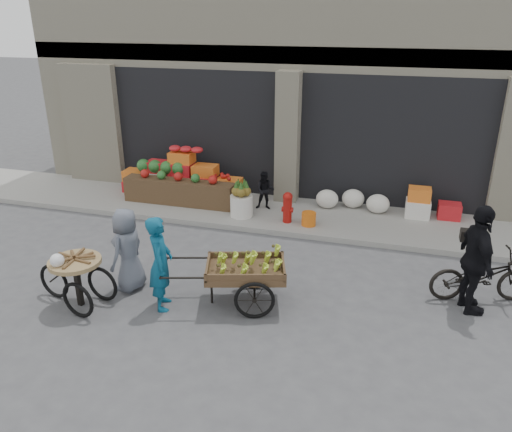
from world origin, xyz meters
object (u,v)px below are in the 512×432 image
(vendor_grey, at_px, (128,250))
(cyclist, at_px, (476,260))
(pineapple_bin, at_px, (242,206))
(orange_bucket, at_px, (309,219))
(vendor_woman, at_px, (160,263))
(banana_cart, at_px, (243,267))
(fire_hydrant, at_px, (288,206))
(bicycle, at_px, (482,276))
(tricycle_cart, at_px, (76,275))
(seated_person, at_px, (265,190))

(vendor_grey, height_order, cyclist, cyclist)
(pineapple_bin, xyz_separation_m, orange_bucket, (1.60, -0.10, -0.10))
(pineapple_bin, bearing_deg, vendor_woman, -91.93)
(banana_cart, bearing_deg, fire_hydrant, 73.60)
(pineapple_bin, bearing_deg, vendor_grey, -105.23)
(bicycle, bearing_deg, pineapple_bin, 50.72)
(banana_cart, xyz_separation_m, vendor_woman, (-1.23, -0.47, 0.13))
(banana_cart, bearing_deg, orange_bucket, 64.94)
(fire_hydrant, height_order, vendor_woman, vendor_woman)
(cyclist, bearing_deg, tricycle_cart, 89.28)
(banana_cart, distance_m, vendor_woman, 1.33)
(banana_cart, xyz_separation_m, vendor_grey, (-2.05, -0.08, 0.08))
(bicycle, bearing_deg, vendor_grey, 87.07)
(fire_hydrant, relative_size, vendor_grey, 0.48)
(fire_hydrant, xyz_separation_m, seated_person, (-0.70, 0.65, 0.08))
(vendor_woman, bearing_deg, tricycle_cart, 83.61)
(vendor_woman, relative_size, bicycle, 0.93)
(orange_bucket, xyz_separation_m, bicycle, (3.30, -2.07, 0.18))
(pineapple_bin, height_order, vendor_woman, vendor_woman)
(vendor_grey, distance_m, bicycle, 6.00)
(banana_cart, bearing_deg, vendor_woman, -175.84)
(fire_hydrant, relative_size, bicycle, 0.41)
(orange_bucket, height_order, vendor_grey, vendor_grey)
(tricycle_cart, bearing_deg, banana_cart, 26.91)
(seated_person, xyz_separation_m, cyclist, (4.30, -3.17, 0.33))
(fire_hydrant, xyz_separation_m, bicycle, (3.80, -2.12, -0.05))
(pineapple_bin, xyz_separation_m, vendor_grey, (-0.94, -3.46, 0.38))
(fire_hydrant, bearing_deg, tricycle_cart, -121.96)
(vendor_woman, relative_size, vendor_grey, 1.07)
(pineapple_bin, distance_m, fire_hydrant, 1.11)
(seated_person, bearing_deg, cyclist, -46.39)
(vendor_woman, xyz_separation_m, bicycle, (5.03, 1.68, -0.35))
(vendor_woman, distance_m, tricycle_cart, 1.42)
(seated_person, xyz_separation_m, tricycle_cart, (-1.89, -4.79, -0.02))
(vendor_woman, bearing_deg, pineapple_bin, -22.56)
(pineapple_bin, bearing_deg, orange_bucket, -3.58)
(orange_bucket, xyz_separation_m, vendor_woman, (-1.73, -3.75, 0.53))
(fire_hydrant, distance_m, seated_person, 0.96)
(seated_person, distance_m, vendor_woman, 4.49)
(orange_bucket, bearing_deg, vendor_grey, -127.09)
(pineapple_bin, height_order, vendor_grey, vendor_grey)
(vendor_grey, height_order, bicycle, vendor_grey)
(vendor_woman, bearing_deg, bicycle, -92.22)
(vendor_grey, distance_m, cyclist, 5.72)
(seated_person, relative_size, bicycle, 0.54)
(tricycle_cart, relative_size, bicycle, 0.85)
(pineapple_bin, height_order, cyclist, cyclist)
(vendor_woman, distance_m, vendor_grey, 0.90)
(vendor_woman, distance_m, bicycle, 5.32)
(vendor_grey, bearing_deg, seated_person, 169.77)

